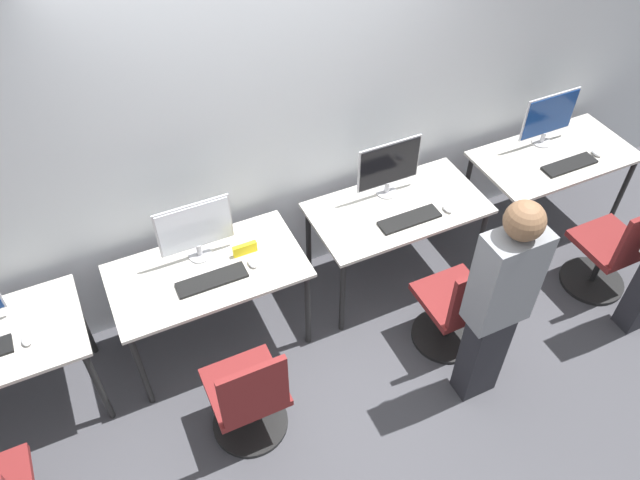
{
  "coord_description": "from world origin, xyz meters",
  "views": [
    {
      "loc": [
        -1.18,
        -2.37,
        3.68
      ],
      "look_at": [
        0.0,
        0.13,
        0.89
      ],
      "focal_mm": 35.0,
      "sensor_mm": 36.0,
      "label": 1
    }
  ],
  "objects_px": {
    "monitor_far_right": "(549,117)",
    "mouse_far_right": "(597,153)",
    "keyboard_left": "(212,280)",
    "mouse_right": "(448,209)",
    "office_chair_far_right": "(611,254)",
    "office_chair_left": "(249,400)",
    "mouse_left": "(253,263)",
    "monitor_left": "(195,229)",
    "keyboard_right": "(409,219)",
    "person_right": "(499,301)",
    "office_chair_right": "(457,309)",
    "keyboard_far_right": "(569,165)",
    "mouse_far_left": "(27,340)",
    "monitor_right": "(389,167)"
  },
  "relations": [
    {
      "from": "monitor_left",
      "to": "keyboard_left",
      "type": "height_order",
      "value": "monitor_left"
    },
    {
      "from": "mouse_far_left",
      "to": "office_chair_far_right",
      "type": "distance_m",
      "value": 3.97
    },
    {
      "from": "office_chair_right",
      "to": "keyboard_far_right",
      "type": "bearing_deg",
      "value": 23.25
    },
    {
      "from": "mouse_left",
      "to": "keyboard_far_right",
      "type": "xyz_separation_m",
      "value": [
        2.51,
        -0.07,
        -0.01
      ]
    },
    {
      "from": "office_chair_right",
      "to": "keyboard_left",
      "type": "bearing_deg",
      "value": 157.22
    },
    {
      "from": "keyboard_right",
      "to": "keyboard_far_right",
      "type": "distance_m",
      "value": 1.4
    },
    {
      "from": "keyboard_right",
      "to": "office_chair_far_right",
      "type": "bearing_deg",
      "value": -23.91
    },
    {
      "from": "office_chair_left",
      "to": "office_chair_right",
      "type": "xyz_separation_m",
      "value": [
        1.51,
        0.05,
        0.0
      ]
    },
    {
      "from": "monitor_right",
      "to": "keyboard_far_right",
      "type": "bearing_deg",
      "value": -12.83
    },
    {
      "from": "keyboard_right",
      "to": "mouse_right",
      "type": "relative_size",
      "value": 4.93
    },
    {
      "from": "mouse_left",
      "to": "mouse_far_left",
      "type": "bearing_deg",
      "value": -179.55
    },
    {
      "from": "keyboard_left",
      "to": "keyboard_far_right",
      "type": "relative_size",
      "value": 1.0
    },
    {
      "from": "monitor_left",
      "to": "mouse_left",
      "type": "relative_size",
      "value": 5.34
    },
    {
      "from": "keyboard_left",
      "to": "office_chair_far_right",
      "type": "bearing_deg",
      "value": -13.44
    },
    {
      "from": "office_chair_far_right",
      "to": "mouse_far_right",
      "type": "bearing_deg",
      "value": 65.65
    },
    {
      "from": "office_chair_far_right",
      "to": "mouse_left",
      "type": "bearing_deg",
      "value": 164.63
    },
    {
      "from": "keyboard_left",
      "to": "office_chair_left",
      "type": "distance_m",
      "value": 0.76
    },
    {
      "from": "mouse_left",
      "to": "keyboard_left",
      "type": "bearing_deg",
      "value": -175.3
    },
    {
      "from": "keyboard_right",
      "to": "office_chair_far_right",
      "type": "relative_size",
      "value": 0.49
    },
    {
      "from": "monitor_left",
      "to": "mouse_far_right",
      "type": "distance_m",
      "value": 3.1
    },
    {
      "from": "monitor_far_right",
      "to": "mouse_far_right",
      "type": "height_order",
      "value": "monitor_far_right"
    },
    {
      "from": "mouse_left",
      "to": "office_chair_far_right",
      "type": "bearing_deg",
      "value": -15.37
    },
    {
      "from": "keyboard_right",
      "to": "mouse_far_right",
      "type": "xyz_separation_m",
      "value": [
        1.68,
        0.02,
        0.01
      ]
    },
    {
      "from": "keyboard_far_right",
      "to": "monitor_left",
      "type": "bearing_deg",
      "value": 174.0
    },
    {
      "from": "office_chair_far_right",
      "to": "office_chair_right",
      "type": "bearing_deg",
      "value": 177.88
    },
    {
      "from": "mouse_far_left",
      "to": "person_right",
      "type": "xyz_separation_m",
      "value": [
        2.51,
        -1.0,
        0.14
      ]
    },
    {
      "from": "office_chair_right",
      "to": "mouse_right",
      "type": "bearing_deg",
      "value": 67.91
    },
    {
      "from": "keyboard_left",
      "to": "office_chair_right",
      "type": "height_order",
      "value": "office_chair_right"
    },
    {
      "from": "mouse_far_right",
      "to": "monitor_left",
      "type": "bearing_deg",
      "value": 174.89
    },
    {
      "from": "monitor_left",
      "to": "mouse_far_left",
      "type": "bearing_deg",
      "value": -168.03
    },
    {
      "from": "mouse_left",
      "to": "office_chair_left",
      "type": "relative_size",
      "value": 0.1
    },
    {
      "from": "keyboard_left",
      "to": "person_right",
      "type": "distance_m",
      "value": 1.73
    },
    {
      "from": "person_right",
      "to": "mouse_far_right",
      "type": "height_order",
      "value": "person_right"
    },
    {
      "from": "keyboard_far_right",
      "to": "office_chair_right",
      "type": "bearing_deg",
      "value": -156.75
    },
    {
      "from": "mouse_far_left",
      "to": "person_right",
      "type": "distance_m",
      "value": 2.71
    },
    {
      "from": "monitor_right",
      "to": "office_chair_right",
      "type": "bearing_deg",
      "value": -85.3
    },
    {
      "from": "monitor_left",
      "to": "keyboard_right",
      "type": "bearing_deg",
      "value": -11.93
    },
    {
      "from": "office_chair_right",
      "to": "person_right",
      "type": "relative_size",
      "value": 0.55
    },
    {
      "from": "keyboard_left",
      "to": "monitor_right",
      "type": "xyz_separation_m",
      "value": [
        1.4,
        0.27,
        0.23
      ]
    },
    {
      "from": "keyboard_left",
      "to": "mouse_right",
      "type": "xyz_separation_m",
      "value": [
        1.69,
        -0.07,
        0.01
      ]
    },
    {
      "from": "keyboard_right",
      "to": "office_chair_right",
      "type": "distance_m",
      "value": 0.69
    },
    {
      "from": "office_chair_right",
      "to": "mouse_far_left",
      "type": "bearing_deg",
      "value": 166.23
    },
    {
      "from": "mouse_left",
      "to": "keyboard_right",
      "type": "xyz_separation_m",
      "value": [
        1.12,
        -0.07,
        -0.01
      ]
    },
    {
      "from": "keyboard_right",
      "to": "keyboard_far_right",
      "type": "xyz_separation_m",
      "value": [
        1.4,
        0.0,
        0.0
      ]
    },
    {
      "from": "office_chair_far_right",
      "to": "person_right",
      "type": "bearing_deg",
      "value": -167.0
    },
    {
      "from": "office_chair_far_right",
      "to": "office_chair_left",
      "type": "bearing_deg",
      "value": 179.94
    },
    {
      "from": "keyboard_right",
      "to": "monitor_right",
      "type": "bearing_deg",
      "value": 90.0
    },
    {
      "from": "person_right",
      "to": "office_chair_far_right",
      "type": "height_order",
      "value": "person_right"
    },
    {
      "from": "monitor_far_right",
      "to": "mouse_far_right",
      "type": "distance_m",
      "value": 0.47
    },
    {
      "from": "mouse_far_left",
      "to": "mouse_left",
      "type": "bearing_deg",
      "value": 0.45
    }
  ]
}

